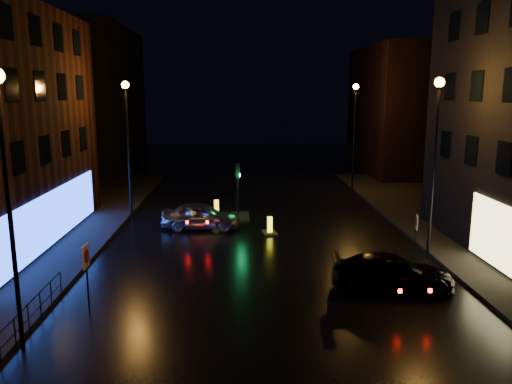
# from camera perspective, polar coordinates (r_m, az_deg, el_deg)

# --- Properties ---
(ground) EXTENTS (120.00, 120.00, 0.00)m
(ground) POSITION_cam_1_polar(r_m,az_deg,el_deg) (18.08, 1.85, -13.92)
(ground) COLOR black
(ground) RESTS_ON ground
(building_far_left) EXTENTS (8.00, 16.00, 14.00)m
(building_far_left) POSITION_cam_1_polar(r_m,az_deg,el_deg) (53.43, -18.46, 9.96)
(building_far_left) COLOR black
(building_far_left) RESTS_ON ground
(building_far_right) EXTENTS (8.00, 14.00, 12.00)m
(building_far_right) POSITION_cam_1_polar(r_m,az_deg,el_deg) (50.97, 16.64, 8.90)
(building_far_right) COLOR black
(building_far_right) RESTS_ON ground
(street_lamp_lnear) EXTENTS (0.44, 0.44, 8.37)m
(street_lamp_lnear) POSITION_cam_1_polar(r_m,az_deg,el_deg) (15.93, -26.72, 2.38)
(street_lamp_lnear) COLOR black
(street_lamp_lnear) RESTS_ON ground
(street_lamp_lfar) EXTENTS (0.44, 0.44, 8.37)m
(street_lamp_lfar) POSITION_cam_1_polar(r_m,az_deg,el_deg) (31.11, -14.49, 6.99)
(street_lamp_lfar) COLOR black
(street_lamp_lfar) RESTS_ON ground
(street_lamp_rnear) EXTENTS (0.44, 0.44, 8.37)m
(street_lamp_rnear) POSITION_cam_1_polar(r_m,az_deg,el_deg) (24.14, 19.82, 5.54)
(street_lamp_rnear) COLOR black
(street_lamp_rnear) RESTS_ON ground
(street_lamp_rfar) EXTENTS (0.44, 0.44, 8.37)m
(street_lamp_rfar) POSITION_cam_1_polar(r_m,az_deg,el_deg) (39.41, 11.20, 7.96)
(street_lamp_rfar) COLOR black
(street_lamp_rfar) RESTS_ON ground
(traffic_signal) EXTENTS (1.40, 2.40, 3.45)m
(traffic_signal) POSITION_cam_1_polar(r_m,az_deg,el_deg) (31.16, -2.08, -2.08)
(traffic_signal) COLOR black
(traffic_signal) RESTS_ON ground
(guard_railing) EXTENTS (0.05, 6.04, 1.00)m
(guard_railing) POSITION_cam_1_polar(r_m,az_deg,el_deg) (18.16, -24.62, -12.31)
(guard_railing) COLOR black
(guard_railing) RESTS_ON ground
(silver_hatchback) EXTENTS (4.58, 2.15, 1.52)m
(silver_hatchback) POSITION_cam_1_polar(r_m,az_deg,el_deg) (28.84, -6.31, -2.71)
(silver_hatchback) COLOR #A1A5A9
(silver_hatchback) RESTS_ON ground
(dark_sedan) EXTENTS (4.94, 2.33, 1.39)m
(dark_sedan) POSITION_cam_1_polar(r_m,az_deg,el_deg) (20.72, 15.31, -8.88)
(dark_sedan) COLOR black
(dark_sedan) RESTS_ON ground
(bollard_near) EXTENTS (0.87, 1.18, 0.96)m
(bollard_near) POSITION_cam_1_polar(r_m,az_deg,el_deg) (27.77, 1.58, -4.37)
(bollard_near) COLOR black
(bollard_near) RESTS_ON ground
(bollard_far) EXTENTS (1.03, 1.28, 0.98)m
(bollard_far) POSITION_cam_1_polar(r_m,az_deg,el_deg) (32.07, -4.53, -2.25)
(bollard_far) COLOR black
(bollard_far) RESTS_ON ground
(road_sign_left) EXTENTS (0.08, 0.60, 2.50)m
(road_sign_left) POSITION_cam_1_polar(r_m,az_deg,el_deg) (18.58, -18.83, -7.60)
(road_sign_left) COLOR black
(road_sign_left) RESTS_ON ground
(road_sign_right) EXTENTS (0.15, 0.50, 2.07)m
(road_sign_right) POSITION_cam_1_polar(r_m,az_deg,el_deg) (24.66, 17.88, -3.71)
(road_sign_right) COLOR black
(road_sign_right) RESTS_ON ground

